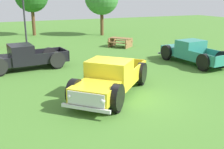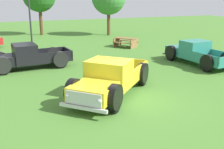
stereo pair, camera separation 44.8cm
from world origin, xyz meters
TOP-DOWN VIEW (x-y plane):
  - ground_plane at (0.00, 0.00)m, footprint 80.00×80.00m
  - pickup_truck_foreground at (-0.45, 0.57)m, footprint 5.07×5.00m
  - pickup_truck_behind_left at (-3.33, 6.82)m, footprint 5.01×2.25m
  - pickup_truck_behind_right at (6.90, 4.10)m, footprint 2.23×4.99m
  - lamp_post_near at (-2.40, 10.74)m, footprint 0.36×0.36m
  - picnic_table at (5.35, 11.09)m, footprint 2.28×2.33m

SIDE VIEW (x-z plane):
  - ground_plane at x=0.00m, z-range 0.00..0.00m
  - picnic_table at x=5.35m, z-range 0.10..0.88m
  - pickup_truck_behind_right at x=6.90m, z-range -0.03..1.45m
  - pickup_truck_behind_left at x=-3.33m, z-range -0.03..1.46m
  - pickup_truck_foreground at x=-0.45m, z-range -0.04..1.57m
  - lamp_post_near at x=-2.40m, z-range 0.11..4.61m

